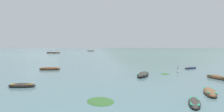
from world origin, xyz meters
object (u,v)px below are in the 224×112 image
Objects in this scene: rowboat_0 at (218,77)px; rowboat_5 at (191,68)px; rowboat_1 at (50,69)px; mooring_buoy at (178,72)px; rowboat_3 at (210,92)px; ferry_0 at (53,53)px; ferry_1 at (91,51)px; rowboat_6 at (143,74)px; rowboat_2 at (194,102)px; rowboat_4 at (22,85)px.

rowboat_0 is 11.29m from rowboat_5.
rowboat_1 is 24.13m from mooring_buoy.
ferry_0 reaches higher than rowboat_3.
rowboat_5 is 0.46× the size of ferry_1.
rowboat_6 is at bearing -19.85° from rowboat_1.
rowboat_0 is 0.50× the size of ferry_1.
rowboat_0 is at bearing 56.50° from rowboat_3.
mooring_buoy reaches higher than rowboat_0.
ferry_1 reaches higher than rowboat_3.
rowboat_0 is 1.19× the size of rowboat_2.
ferry_1 is (-22.44, 169.56, 0.27)m from rowboat_4.
rowboat_4 reaches higher than rowboat_5.
rowboat_2 is 1.02× the size of rowboat_4.
ferry_1 is (-47.03, 163.54, 0.24)m from rowboat_0.
rowboat_5 is 14.55m from rowboat_6.
rowboat_6 is 111.51m from ferry_0.
rowboat_4 is 2.58× the size of mooring_buoy.
ferry_0 reaches higher than rowboat_4.
rowboat_4 is 112.57m from ferry_0.
ferry_1 reaches higher than rowboat_4.
rowboat_4 is (-16.70, 4.74, 0.05)m from rowboat_2.
rowboat_5 is 0.35× the size of ferry_0.
ferry_1 reaches higher than mooring_buoy.
rowboat_2 is 0.32× the size of ferry_0.
rowboat_1 is at bearing 144.65° from rowboat_3.
ferry_1 reaches higher than rowboat_5.
mooring_buoy is at bearing -56.96° from ferry_0.
rowboat_4 is at bearing -82.46° from ferry_1.
mooring_buoy is at bearing -4.61° from rowboat_1.
rowboat_6 reaches higher than rowboat_4.
rowboat_6 reaches higher than rowboat_1.
rowboat_6 is (-2.27, 12.57, 0.12)m from rowboat_2.
rowboat_0 is 7.03m from mooring_buoy.
mooring_buoy is at bearing 75.28° from rowboat_2.
mooring_buoy is (21.13, 12.15, -0.07)m from rowboat_4.
ferry_1 is at bearing 97.54° from rowboat_4.
rowboat_1 is (-27.51, 8.06, 0.00)m from rowboat_0.
rowboat_4 is at bearing -69.44° from ferry_0.
rowboat_2 is at bearing -111.74° from rowboat_5.
rowboat_0 is 0.38× the size of ferry_0.
rowboat_4 is at bearing -150.11° from mooring_buoy.
rowboat_6 is 0.47× the size of ferry_0.
rowboat_1 is at bearing 136.17° from rowboat_2.
ferry_0 is 8.33× the size of mooring_buoy.
rowboat_1 reaches higher than rowboat_0.
rowboat_4 is at bearing -151.54° from rowboat_6.
rowboat_1 is at bearing -173.58° from rowboat_5.
ferry_1 reaches higher than rowboat_0.
rowboat_1 is 0.57× the size of ferry_1.
ferry_1 is (-19.52, 155.48, 0.23)m from rowboat_1.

